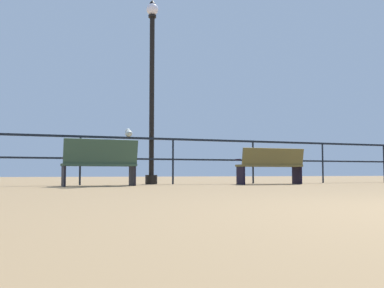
{
  "coord_description": "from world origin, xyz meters",
  "views": [
    {
      "loc": [
        -3.23,
        -1.52,
        0.27
      ],
      "look_at": [
        0.3,
        7.78,
        0.93
      ],
      "focal_mm": 40.51,
      "sensor_mm": 36.0,
      "label": 1
    }
  ],
  "objects": [
    {
      "name": "bench_near_right",
      "position": [
        2.15,
        7.39,
        0.49
      ],
      "size": [
        1.61,
        0.59,
        0.85
      ],
      "color": "brown",
      "rests_on": "ground_plane"
    },
    {
      "name": "pier_railing",
      "position": [
        0.0,
        8.28,
        0.81
      ],
      "size": [
        21.61,
        0.05,
        1.1
      ],
      "color": "black",
      "rests_on": "ground_plane"
    },
    {
      "name": "bench_near_left",
      "position": [
        -1.86,
        7.38,
        0.51
      ],
      "size": [
        1.51,
        0.7,
        0.95
      ],
      "color": "#314A37",
      "rests_on": "ground_plane"
    },
    {
      "name": "lamppost_center",
      "position": [
        -0.49,
        8.45,
        2.38
      ],
      "size": [
        0.29,
        0.29,
        4.49
      ],
      "color": "black",
      "rests_on": "ground_plane"
    },
    {
      "name": "seagull_on_rail",
      "position": [
        -1.08,
        8.3,
        1.19
      ],
      "size": [
        0.18,
        0.43,
        0.2
      ],
      "color": "silver",
      "rests_on": "pier_railing"
    }
  ]
}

